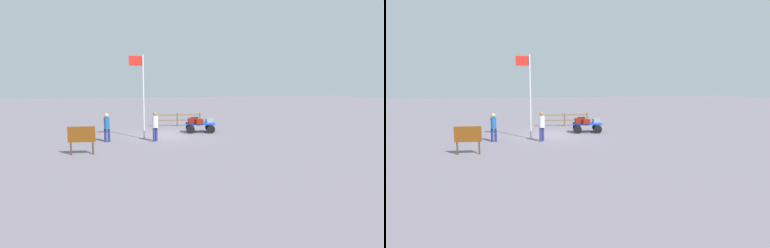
{
  "view_description": "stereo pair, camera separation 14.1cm",
  "coord_description": "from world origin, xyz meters",
  "views": [
    {
      "loc": [
        3.51,
        20.28,
        3.36
      ],
      "look_at": [
        -0.11,
        6.0,
        1.48
      ],
      "focal_mm": 29.27,
      "sensor_mm": 36.0,
      "label": 1
    },
    {
      "loc": [
        3.37,
        20.32,
        3.36
      ],
      "look_at": [
        -0.11,
        6.0,
        1.48
      ],
      "focal_mm": 29.27,
      "sensor_mm": 36.0,
      "label": 2
    }
  ],
  "objects": [
    {
      "name": "wooden_fence",
      "position": [
        -1.48,
        -4.19,
        0.61
      ],
      "size": [
        3.8,
        0.43,
        1.06
      ],
      "color": "brown",
      "rests_on": "ground"
    },
    {
      "name": "suitcase_dark",
      "position": [
        -1.76,
        -0.36,
        0.86
      ],
      "size": [
        0.63,
        0.38,
        0.38
      ],
      "color": "maroon",
      "rests_on": "luggage_cart"
    },
    {
      "name": "suitcase_maroon",
      "position": [
        -2.16,
        -0.12,
        0.83
      ],
      "size": [
        0.55,
        0.45,
        0.32
      ],
      "color": "maroon",
      "rests_on": "luggage_cart"
    },
    {
      "name": "ground_plane",
      "position": [
        0.0,
        0.0,
        0.0
      ],
      "size": [
        120.0,
        120.0,
        0.0
      ],
      "primitive_type": "plane",
      "color": "slate"
    },
    {
      "name": "suitcase_navy",
      "position": [
        -1.99,
        -0.78,
        0.86
      ],
      "size": [
        0.5,
        0.36,
        0.39
      ],
      "color": "black",
      "rests_on": "luggage_cart"
    },
    {
      "name": "signboard",
      "position": [
        5.01,
        4.77,
        0.9
      ],
      "size": [
        1.27,
        0.2,
        1.36
      ],
      "color": "#4C3319",
      "rests_on": "ground"
    },
    {
      "name": "flagpole",
      "position": [
        1.78,
        1.05,
        3.02
      ],
      "size": [
        0.87,
        0.15,
        5.13
      ],
      "color": "silver",
      "rests_on": "ground"
    },
    {
      "name": "worker_trailing",
      "position": [
        3.89,
        1.57,
        0.97
      ],
      "size": [
        0.34,
        0.34,
        1.68
      ],
      "color": "navy",
      "rests_on": "ground"
    },
    {
      "name": "suitcase_olive",
      "position": [
        -3.06,
        -0.68,
        0.81
      ],
      "size": [
        0.56,
        0.38,
        0.28
      ],
      "color": "gray",
      "rests_on": "luggage_cart"
    },
    {
      "name": "luggage_cart",
      "position": [
        -2.34,
        -0.58,
        0.47
      ],
      "size": [
        2.14,
        1.44,
        0.67
      ],
      "color": "blue",
      "rests_on": "ground"
    },
    {
      "name": "worker_lead",
      "position": [
        1.15,
        2.1,
        1.03
      ],
      "size": [
        0.5,
        0.5,
        1.75
      ],
      "color": "navy",
      "rests_on": "ground"
    }
  ]
}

